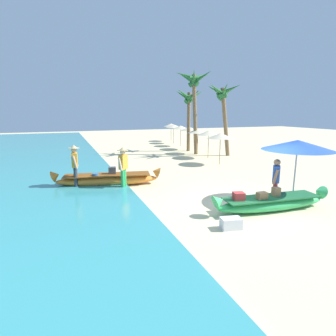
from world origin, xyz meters
name	(u,v)px	position (x,y,z in m)	size (l,w,h in m)	color
ground_plane	(246,206)	(0.00, 0.00, 0.00)	(80.00, 80.00, 0.00)	beige
boat_green_foreground	(271,202)	(0.47, -0.61, 0.26)	(4.19, 1.15, 0.75)	#38B760
boat_orange_midground	(108,179)	(-3.98, 4.39, 0.28)	(4.65, 1.67, 0.80)	orange
person_vendor_hatted	(123,165)	(-3.43, 3.61, 1.02)	(0.54, 0.52, 1.76)	green
person_tourist_customer	(276,180)	(0.90, -0.30, 0.91)	(0.51, 0.54, 1.62)	#B2383D
person_vendor_assistant	(75,163)	(-5.27, 4.42, 1.06)	(0.44, 0.57, 1.83)	#333842
patio_umbrella_large	(298,145)	(1.75, -0.29, 2.04)	(2.37, 2.37, 2.22)	#B7B7BC
parasol_row_0	(220,136)	(3.15, 6.73, 1.75)	(1.60, 1.60, 1.91)	#8E6B47
parasol_row_1	(209,133)	(3.66, 9.01, 1.75)	(1.60, 1.60, 1.91)	#8E6B47
parasol_row_2	(198,131)	(3.88, 10.99, 1.75)	(1.60, 1.60, 1.91)	#8E6B47
parasol_row_3	(189,129)	(4.37, 13.49, 1.75)	(1.60, 1.60, 1.91)	#8E6B47
parasol_row_4	(181,127)	(4.59, 15.76, 1.75)	(1.60, 1.60, 1.91)	#8E6B47
parasol_row_5	(174,126)	(4.87, 18.09, 1.75)	(1.60, 1.60, 1.91)	#8E6B47
parasol_row_6	(171,125)	(5.43, 20.16, 1.75)	(1.60, 1.60, 1.91)	#8E6B47
palm_tree_tall_inland	(223,97)	(4.98, 9.44, 4.15)	(2.88, 2.65, 5.13)	brown
palm_tree_leaning_seaward	(189,102)	(3.90, 12.68, 3.91)	(2.86, 2.53, 4.97)	brown
palm_tree_mid_cluster	(194,87)	(3.46, 10.94, 4.91)	(2.87, 2.77, 6.10)	brown
cooler_box	(231,223)	(-1.55, -1.34, 0.16)	(0.55, 0.34, 0.31)	silver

